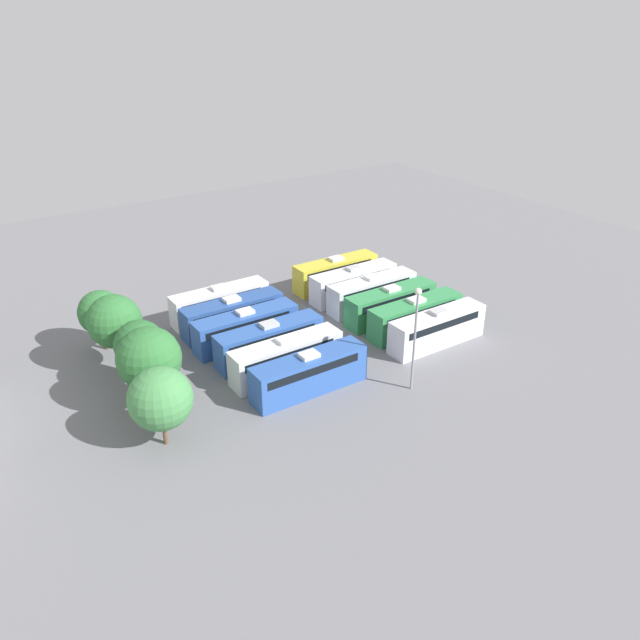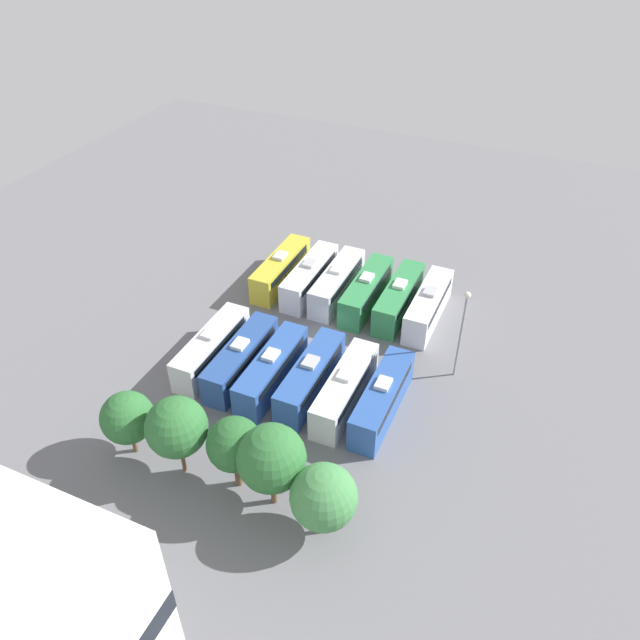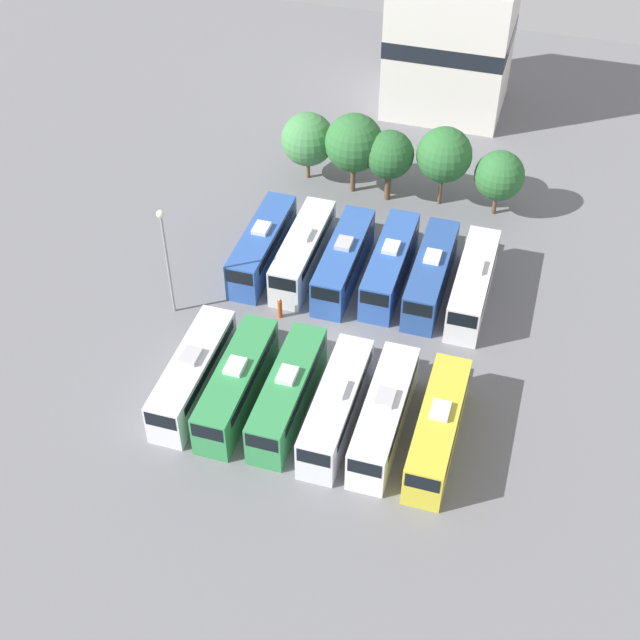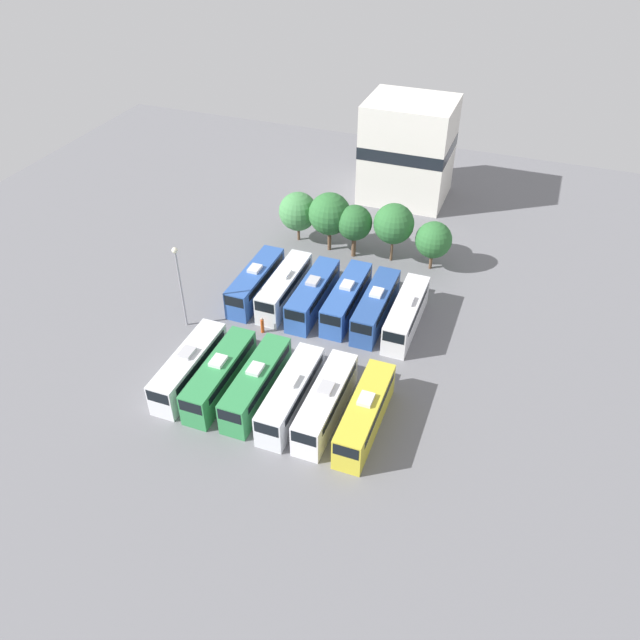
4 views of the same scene
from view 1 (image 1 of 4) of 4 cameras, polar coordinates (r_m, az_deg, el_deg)
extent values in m
plane|color=slate|center=(63.77, 0.38, -0.97)|extent=(113.81, 113.81, 0.00)
cube|color=silver|center=(61.52, 10.65, -0.80)|extent=(2.47, 10.49, 3.35)
cube|color=black|center=(60.93, 10.55, -0.06)|extent=(2.51, 8.91, 0.74)
cube|color=black|center=(64.59, 14.09, 1.13)|extent=(2.17, 0.08, 1.17)
cube|color=#B2B2B7|center=(60.71, 10.80, 0.75)|extent=(1.20, 1.60, 0.35)
cube|color=#338C4C|center=(63.62, 8.69, 0.32)|extent=(2.47, 10.49, 3.35)
cube|color=black|center=(63.04, 8.57, 1.04)|extent=(2.51, 8.91, 0.74)
cube|color=black|center=(66.60, 12.12, 2.14)|extent=(2.17, 0.08, 1.17)
cube|color=white|center=(62.83, 8.81, 1.83)|extent=(1.20, 1.60, 0.35)
cube|color=#338C4C|center=(65.90, 6.49, 1.42)|extent=(2.47, 10.49, 3.35)
cube|color=black|center=(65.34, 6.35, 2.12)|extent=(2.51, 8.91, 0.74)
cube|color=black|center=(68.76, 9.90, 3.13)|extent=(2.17, 0.08, 1.17)
cube|color=silver|center=(65.14, 6.57, 2.89)|extent=(1.20, 1.60, 0.35)
cube|color=silver|center=(68.45, 4.78, 2.48)|extent=(2.47, 10.49, 3.35)
cube|color=black|center=(67.92, 4.63, 3.17)|extent=(2.51, 8.91, 0.74)
cube|color=black|center=(71.23, 8.13, 4.11)|extent=(2.17, 0.08, 1.17)
cube|color=white|center=(67.72, 4.84, 3.91)|extent=(1.20, 1.60, 0.35)
cube|color=white|center=(70.71, 3.08, 3.35)|extent=(2.47, 10.49, 3.35)
cube|color=black|center=(70.19, 2.92, 4.02)|extent=(2.51, 8.91, 0.74)
cube|color=black|center=(73.39, 6.39, 4.89)|extent=(2.17, 0.08, 1.17)
cube|color=#B2B2B7|center=(70.01, 3.11, 4.74)|extent=(1.20, 1.60, 0.35)
cube|color=gold|center=(73.45, 1.45, 4.29)|extent=(2.47, 10.49, 3.35)
cube|color=black|center=(72.96, 1.29, 4.94)|extent=(2.51, 8.91, 0.74)
cube|color=black|center=(76.04, 4.71, 5.75)|extent=(2.17, 0.08, 1.17)
cube|color=silver|center=(72.78, 1.47, 5.63)|extent=(1.20, 1.60, 0.35)
cube|color=#2D56A8|center=(53.16, -0.99, -4.95)|extent=(2.47, 10.49, 3.35)
cube|color=black|center=(52.55, -1.24, -4.14)|extent=(2.51, 8.91, 0.74)
cube|color=black|center=(55.30, 3.57, -2.54)|extent=(2.17, 0.08, 1.17)
cube|color=silver|center=(52.22, -1.01, -3.22)|extent=(1.20, 1.60, 0.35)
cube|color=silver|center=(55.54, -3.08, -3.50)|extent=(2.47, 10.49, 3.35)
cube|color=black|center=(54.95, -3.34, -2.71)|extent=(2.51, 8.91, 0.74)
cube|color=black|center=(57.57, 1.37, -1.26)|extent=(2.17, 0.08, 1.17)
cube|color=white|center=(54.64, -3.13, -1.82)|extent=(1.20, 1.60, 0.35)
cube|color=#2D56A8|center=(58.26, -4.63, -2.03)|extent=(2.47, 10.49, 3.35)
cube|color=black|center=(57.70, -4.89, -1.26)|extent=(2.51, 8.91, 0.74)
cube|color=black|center=(60.22, -0.33, 0.07)|extent=(2.17, 0.08, 1.17)
cube|color=#B2B2B7|center=(57.41, -4.70, -0.41)|extent=(1.20, 1.60, 0.35)
cube|color=#2D56A8|center=(60.89, -6.78, -0.80)|extent=(2.47, 10.49, 3.35)
cube|color=black|center=(60.36, -7.05, -0.06)|extent=(2.51, 8.91, 0.74)
cube|color=black|center=(62.72, -2.59, 1.17)|extent=(2.17, 0.08, 1.17)
cube|color=silver|center=(60.08, -6.87, 0.76)|extent=(1.20, 1.60, 0.35)
cube|color=#284C93|center=(63.66, -7.98, 0.39)|extent=(2.47, 10.49, 3.35)
cube|color=black|center=(63.15, -8.25, 1.11)|extent=(2.51, 8.91, 0.74)
cube|color=black|center=(65.43, -3.93, 2.24)|extent=(2.17, 0.08, 1.17)
cube|color=white|center=(62.88, -8.09, 1.90)|extent=(1.20, 1.60, 0.35)
cube|color=silver|center=(66.49, -9.11, 1.48)|extent=(2.47, 10.49, 3.35)
cube|color=black|center=(66.00, -9.37, 2.18)|extent=(2.51, 8.91, 0.74)
cube|color=black|center=(68.20, -5.20, 3.23)|extent=(2.17, 0.08, 1.17)
cube|color=silver|center=(65.74, -9.22, 2.94)|extent=(1.20, 1.60, 0.35)
cylinder|color=#CC4C19|center=(58.88, 1.99, -2.59)|extent=(0.36, 0.36, 1.60)
sphere|color=tan|center=(58.44, 2.00, -1.80)|extent=(0.24, 0.24, 0.24)
cylinder|color=gray|center=(52.61, 8.62, -2.09)|extent=(0.20, 0.20, 9.00)
sphere|color=#EAE5C6|center=(50.57, 8.98, 2.58)|extent=(0.60, 0.60, 0.60)
cylinder|color=brown|center=(48.78, -14.02, -9.79)|extent=(0.34, 0.34, 2.33)
sphere|color=#428447|center=(47.19, -14.40, -6.99)|extent=(4.81, 4.81, 4.81)
cylinder|color=brown|center=(52.33, -14.93, -6.62)|extent=(0.45, 0.45, 3.18)
sphere|color=#2D6B33|center=(50.62, -15.37, -3.41)|extent=(5.12, 5.12, 5.12)
cylinder|color=brown|center=(55.14, -15.76, -4.96)|extent=(0.54, 0.54, 3.10)
sphere|color=#28602D|center=(53.67, -16.16, -2.20)|extent=(4.23, 4.23, 4.23)
cylinder|color=brown|center=(58.84, -17.84, -3.03)|extent=(0.32, 0.32, 3.34)
sphere|color=#2D6B33|center=(57.34, -18.29, -0.12)|extent=(4.79, 4.79, 4.79)
cylinder|color=brown|center=(63.29, -19.03, -1.55)|extent=(0.39, 0.39, 2.39)
sphere|color=#2D6B33|center=(62.14, -19.39, 0.65)|extent=(4.29, 4.29, 4.29)
camera|label=2|loc=(32.30, -70.43, 30.63)|focal=35.00mm
camera|label=3|loc=(98.80, 22.98, 34.63)|focal=50.00mm
camera|label=4|loc=(100.24, 18.34, 31.96)|focal=35.00mm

